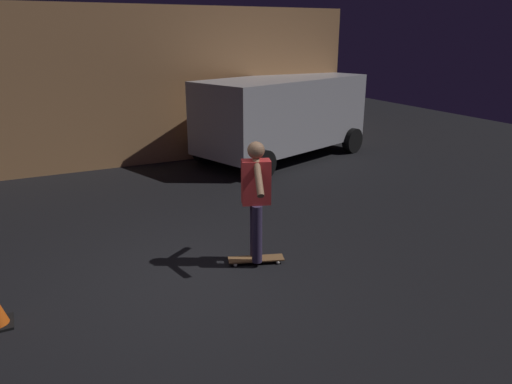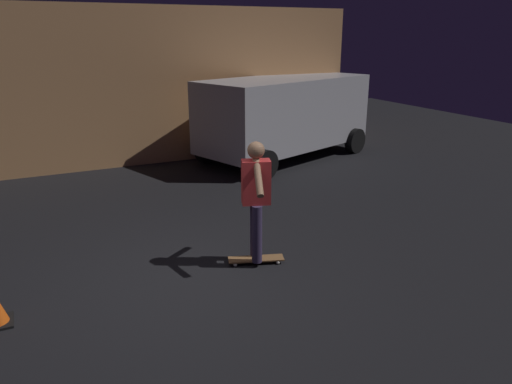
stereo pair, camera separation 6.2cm
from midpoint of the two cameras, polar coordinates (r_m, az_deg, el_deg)
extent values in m
plane|color=black|center=(6.47, -7.59, -10.31)|extent=(28.00, 28.00, 0.00)
cube|color=tan|center=(13.88, -20.44, 12.09)|extent=(13.70, 4.44, 3.71)
cube|color=#B2B2B7|center=(12.37, 3.57, 9.40)|extent=(4.97, 3.33, 1.70)
cube|color=black|center=(14.10, 9.89, 11.70)|extent=(0.64, 1.67, 0.64)
cylinder|color=black|center=(14.46, 5.19, 7.23)|extent=(0.70, 0.43, 0.66)
cylinder|color=black|center=(13.30, 11.76, 5.96)|extent=(0.70, 0.43, 0.66)
cylinder|color=black|center=(12.04, -5.63, 4.98)|extent=(0.70, 0.43, 0.66)
cylinder|color=black|center=(10.62, 1.21, 3.27)|extent=(0.70, 0.43, 0.66)
cube|color=olive|center=(6.84, 0.26, -7.89)|extent=(0.80, 0.44, 0.02)
sphere|color=silver|center=(6.97, 2.64, -7.70)|extent=(0.05, 0.05, 0.05)
sphere|color=silver|center=(6.82, 2.88, -8.32)|extent=(0.05, 0.05, 0.05)
sphere|color=silver|center=(6.91, -2.32, -7.97)|extent=(0.05, 0.05, 0.05)
sphere|color=silver|center=(6.76, -2.20, -8.60)|extent=(0.05, 0.05, 0.05)
cylinder|color=#382D4C|center=(6.77, 0.15, -4.30)|extent=(0.14, 0.14, 0.82)
cylinder|color=#382D4C|center=(6.57, 0.39, -5.03)|extent=(0.14, 0.14, 0.82)
cube|color=red|center=(6.43, 0.28, 1.19)|extent=(0.43, 0.33, 0.60)
sphere|color=#936B4C|center=(6.31, 0.28, 4.96)|extent=(0.23, 0.23, 0.23)
cylinder|color=#936B4C|center=(6.59, 0.04, 2.99)|extent=(0.26, 0.54, 0.46)
cylinder|color=#936B4C|center=(6.17, 0.54, 1.92)|extent=(0.26, 0.54, 0.46)
camera|label=1|loc=(0.03, -89.72, 0.09)|focal=33.84mm
camera|label=2|loc=(0.03, 90.28, -0.09)|focal=33.84mm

